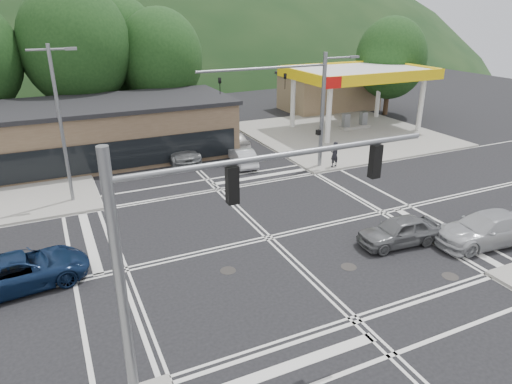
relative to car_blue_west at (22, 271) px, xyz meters
name	(u,v)px	position (x,y,z in m)	size (l,w,h in m)	color
ground	(269,238)	(11.09, -0.50, -0.73)	(120.00, 120.00, 0.00)	black
sidewalk_ne	(343,134)	(26.09, 14.50, -0.66)	(16.00, 16.00, 0.15)	gray
gas_station_canopy	(358,75)	(28.08, 15.49, 4.31)	(12.32, 8.34, 5.75)	silver
convenience_store	(329,92)	(31.09, 24.50, 1.17)	(10.00, 6.00, 3.80)	#846B4F
commercial_row	(67,136)	(3.09, 16.50, 1.27)	(24.00, 8.00, 4.00)	brown
hill_north	(83,60)	(11.09, 89.50, -0.73)	(252.00, 126.00, 140.00)	black
tree_n_b	(76,45)	(5.09, 23.50, 7.06)	(9.00, 9.00, 12.98)	#382619
tree_n_c	(160,58)	(12.09, 23.50, 5.76)	(7.60, 7.60, 10.87)	#382619
tree_n_e	(118,48)	(9.09, 27.50, 6.41)	(8.40, 8.40, 11.98)	#382619
tree_ne	(391,58)	(35.09, 19.50, 5.11)	(7.20, 7.20, 9.99)	#382619
streetlight_nw	(61,118)	(2.65, 8.50, 4.32)	(2.50, 0.25, 9.00)	slate
signal_mast_ne	(307,98)	(18.03, 7.70, 4.34)	(11.65, 0.30, 8.00)	slate
signal_mast_sw	(190,246)	(4.70, -8.70, 4.39)	(9.14, 0.28, 8.00)	slate
car_blue_west	(22,271)	(0.00, 0.00, 0.00)	(2.42, 5.26, 1.46)	#0E1F40
car_grey_center	(399,231)	(16.53, -3.73, -0.03)	(1.66, 4.13, 1.41)	#5C5E61
car_silver_east	(486,229)	(20.43, -5.47, 0.04)	(2.15, 5.30, 1.54)	#AAACB1
car_queue_a	(243,157)	(14.44, 10.44, -0.09)	(1.35, 3.86, 1.27)	#B9BBC1
car_queue_b	(232,139)	(15.40, 14.94, -0.01)	(1.70, 4.22, 1.44)	silver
car_northbound	(179,150)	(10.59, 13.69, 0.05)	(2.20, 5.40, 1.57)	slate
pedestrian	(334,154)	(20.04, 7.00, 0.33)	(0.67, 0.44, 1.83)	black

